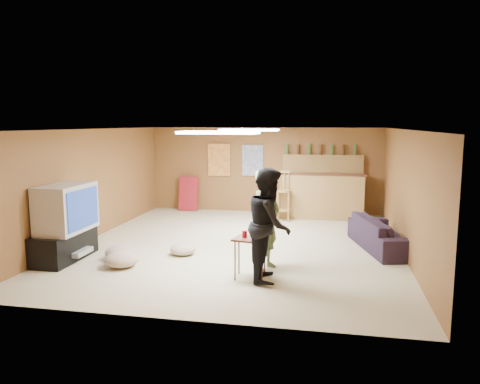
% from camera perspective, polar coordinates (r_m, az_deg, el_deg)
% --- Properties ---
extents(ground, '(7.00, 7.00, 0.00)m').
position_cam_1_polar(ground, '(9.00, -0.24, -6.49)').
color(ground, '#C0B793').
rests_on(ground, ground).
extents(ceiling, '(6.00, 7.00, 0.02)m').
position_cam_1_polar(ceiling, '(8.70, -0.25, 7.65)').
color(ceiling, silver).
rests_on(ceiling, ground).
extents(wall_back, '(6.00, 0.02, 2.20)m').
position_cam_1_polar(wall_back, '(12.21, 2.96, 2.69)').
color(wall_back, brown).
rests_on(wall_back, ground).
extents(wall_front, '(6.00, 0.02, 2.20)m').
position_cam_1_polar(wall_front, '(5.45, -7.48, -4.55)').
color(wall_front, brown).
rests_on(wall_front, ground).
extents(wall_left, '(0.02, 7.00, 2.20)m').
position_cam_1_polar(wall_left, '(9.81, -17.70, 0.90)').
color(wall_left, brown).
rests_on(wall_left, ground).
extents(wall_right, '(0.02, 7.00, 2.20)m').
position_cam_1_polar(wall_right, '(8.71, 19.48, -0.09)').
color(wall_right, brown).
rests_on(wall_right, ground).
extents(tv_stand, '(0.55, 1.30, 0.50)m').
position_cam_1_polar(tv_stand, '(8.56, -20.61, -6.10)').
color(tv_stand, black).
rests_on(tv_stand, ground).
extents(dvd_box, '(0.35, 0.50, 0.08)m').
position_cam_1_polar(dvd_box, '(8.47, -19.30, -6.88)').
color(dvd_box, '#B2B2B7').
rests_on(dvd_box, tv_stand).
extents(tv_body, '(0.60, 1.10, 0.80)m').
position_cam_1_polar(tv_body, '(8.39, -20.43, -1.84)').
color(tv_body, '#B2B2B7').
rests_on(tv_body, tv_stand).
extents(tv_screen, '(0.02, 0.95, 0.65)m').
position_cam_1_polar(tv_screen, '(8.23, -18.59, -1.93)').
color(tv_screen, navy).
rests_on(tv_screen, tv_body).
extents(bar_counter, '(2.00, 0.60, 1.10)m').
position_cam_1_polar(bar_counter, '(11.62, 9.90, -0.46)').
color(bar_counter, olive).
rests_on(bar_counter, ground).
extents(bar_lip, '(2.10, 0.12, 0.05)m').
position_cam_1_polar(bar_lip, '(11.30, 9.95, 2.11)').
color(bar_lip, '#432115').
rests_on(bar_lip, bar_counter).
extents(bar_shelf, '(2.00, 0.18, 0.05)m').
position_cam_1_polar(bar_shelf, '(11.96, 10.06, 4.37)').
color(bar_shelf, olive).
rests_on(bar_shelf, bar_backing).
extents(bar_backing, '(2.00, 0.14, 0.60)m').
position_cam_1_polar(bar_backing, '(12.00, 10.03, 2.95)').
color(bar_backing, olive).
rests_on(bar_backing, bar_counter).
extents(poster_left, '(0.60, 0.03, 0.85)m').
position_cam_1_polar(poster_left, '(12.37, -2.58, 3.93)').
color(poster_left, '#BF3F26').
rests_on(poster_left, wall_back).
extents(poster_right, '(0.55, 0.03, 0.80)m').
position_cam_1_polar(poster_right, '(12.19, 1.55, 3.87)').
color(poster_right, '#334C99').
rests_on(poster_right, wall_back).
extents(folding_chair_stack, '(0.50, 0.26, 0.91)m').
position_cam_1_polar(folding_chair_stack, '(12.53, -6.28, -0.20)').
color(folding_chair_stack, maroon).
rests_on(folding_chair_stack, ground).
extents(ceiling_panel_front, '(1.20, 0.60, 0.04)m').
position_cam_1_polar(ceiling_panel_front, '(7.23, -2.60, 7.25)').
color(ceiling_panel_front, white).
rests_on(ceiling_panel_front, ceiling).
extents(ceiling_panel_back, '(1.20, 0.60, 0.04)m').
position_cam_1_polar(ceiling_panel_back, '(9.88, 1.12, 7.57)').
color(ceiling_panel_back, white).
rests_on(ceiling_panel_back, ceiling).
extents(person_olive, '(0.59, 0.69, 1.60)m').
position_cam_1_polar(person_olive, '(7.40, 3.21, -3.42)').
color(person_olive, '#465330').
rests_on(person_olive, ground).
extents(person_black, '(0.70, 0.87, 1.68)m').
position_cam_1_polar(person_black, '(6.90, 3.59, -3.96)').
color(person_black, black).
rests_on(person_black, ground).
extents(sofa, '(1.25, 2.11, 0.58)m').
position_cam_1_polar(sofa, '(9.06, 17.13, -4.88)').
color(sofa, black).
rests_on(sofa, ground).
extents(tray_table, '(0.54, 0.46, 0.62)m').
position_cam_1_polar(tray_table, '(7.08, 1.24, -8.06)').
color(tray_table, '#432115').
rests_on(tray_table, ground).
extents(cup_red_near, '(0.08, 0.08, 0.11)m').
position_cam_1_polar(cup_red_near, '(7.03, 0.56, -5.13)').
color(cup_red_near, '#B90C21').
rests_on(cup_red_near, tray_table).
extents(cup_red_far, '(0.10, 0.10, 0.11)m').
position_cam_1_polar(cup_red_far, '(6.88, 1.72, -5.40)').
color(cup_red_far, '#B90C21').
rests_on(cup_red_far, tray_table).
extents(cup_blue, '(0.10, 0.10, 0.10)m').
position_cam_1_polar(cup_blue, '(7.05, 2.36, -5.11)').
color(cup_blue, '#16299A').
rests_on(cup_blue, tray_table).
extents(bar_stool_left, '(0.55, 0.55, 1.32)m').
position_cam_1_polar(bar_stool_left, '(11.16, 5.34, -0.16)').
color(bar_stool_left, olive).
rests_on(bar_stool_left, ground).
extents(bar_stool_right, '(0.49, 0.49, 1.29)m').
position_cam_1_polar(bar_stool_right, '(11.48, 10.22, -0.08)').
color(bar_stool_right, olive).
rests_on(bar_stool_right, ground).
extents(cushion_near_tv, '(0.72, 0.72, 0.24)m').
position_cam_1_polar(cushion_near_tv, '(8.32, -14.28, -7.13)').
color(cushion_near_tv, tan).
rests_on(cushion_near_tv, ground).
extents(cushion_mid, '(0.46, 0.46, 0.20)m').
position_cam_1_polar(cushion_mid, '(8.40, -6.98, -6.93)').
color(cushion_mid, tan).
rests_on(cushion_mid, ground).
extents(cushion_far, '(0.61, 0.61, 0.25)m').
position_cam_1_polar(cushion_far, '(7.89, -14.24, -7.97)').
color(cushion_far, tan).
rests_on(cushion_far, ground).
extents(bottle_row, '(1.76, 0.08, 0.26)m').
position_cam_1_polar(bottle_row, '(11.93, 9.79, 5.12)').
color(bottle_row, '#3F7233').
rests_on(bottle_row, bar_shelf).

